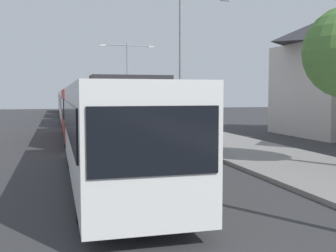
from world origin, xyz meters
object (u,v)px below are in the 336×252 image
(streetlamp_mid, at_px, (181,50))
(bus_second_in_line, at_px, (83,112))
(bus_middle, at_px, (74,106))
(bus_rear, at_px, (67,101))
(bus_lead, at_px, (111,130))
(bus_fourth_in_line, at_px, (70,103))
(white_suv, at_px, (176,132))
(streetlamp_far, at_px, (128,73))

(streetlamp_mid, bearing_deg, bus_second_in_line, 152.14)
(bus_middle, relative_size, bus_rear, 1.10)
(bus_lead, relative_size, bus_rear, 1.13)
(bus_rear, relative_size, streetlamp_mid, 1.23)
(bus_fourth_in_line, bearing_deg, bus_middle, -90.00)
(bus_middle, bearing_deg, bus_second_in_line, -90.00)
(bus_rear, distance_m, white_suv, 48.27)
(bus_middle, xyz_separation_m, streetlamp_mid, (5.40, -16.38, 3.65))
(bus_lead, bearing_deg, bus_fourth_in_line, 90.00)
(bus_rear, bearing_deg, bus_lead, -90.00)
(bus_second_in_line, xyz_separation_m, streetlamp_mid, (5.40, -2.85, 3.65))
(bus_lead, relative_size, streetlamp_far, 1.54)
(bus_fourth_in_line, distance_m, streetlamp_mid, 30.55)
(bus_second_in_line, xyz_separation_m, bus_middle, (-0.00, 13.53, -0.00))
(bus_fourth_in_line, bearing_deg, white_suv, -83.93)
(bus_middle, bearing_deg, bus_lead, -90.00)
(bus_second_in_line, distance_m, bus_middle, 13.53)
(bus_middle, relative_size, white_suv, 2.38)
(bus_lead, distance_m, white_suv, 6.80)
(bus_rear, bearing_deg, bus_second_in_line, -90.00)
(bus_fourth_in_line, bearing_deg, bus_second_in_line, -90.00)
(bus_middle, height_order, bus_rear, same)
(bus_second_in_line, bearing_deg, bus_fourth_in_line, 90.00)
(bus_fourth_in_line, height_order, streetlamp_far, streetlamp_far)
(white_suv, xyz_separation_m, streetlamp_far, (1.70, 23.60, 3.85))
(white_suv, bearing_deg, bus_second_in_line, 115.42)
(white_suv, xyz_separation_m, streetlamp_mid, (1.70, 4.93, 4.30))
(white_suv, bearing_deg, bus_fourth_in_line, 96.07)
(bus_middle, height_order, streetlamp_far, streetlamp_far)
(bus_second_in_line, distance_m, streetlamp_far, 17.01)
(bus_middle, bearing_deg, bus_rear, 90.00)
(bus_middle, distance_m, streetlamp_mid, 17.63)
(bus_rear, relative_size, white_suv, 2.16)
(bus_rear, distance_m, streetlamp_far, 25.31)
(bus_lead, height_order, bus_middle, same)
(bus_middle, distance_m, bus_rear, 26.81)
(bus_second_in_line, height_order, streetlamp_far, streetlamp_far)
(bus_lead, bearing_deg, streetlamp_mid, 63.00)
(bus_lead, height_order, streetlamp_mid, streetlamp_mid)
(streetlamp_mid, distance_m, streetlamp_far, 18.68)
(bus_lead, xyz_separation_m, bus_fourth_in_line, (-0.00, 40.44, -0.00))
(streetlamp_far, bearing_deg, bus_middle, -157.03)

